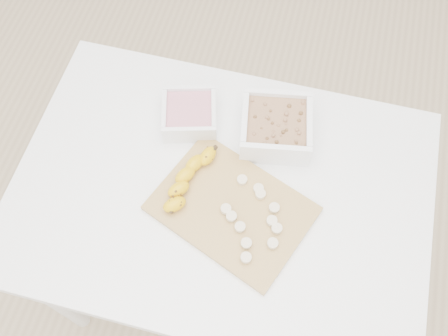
% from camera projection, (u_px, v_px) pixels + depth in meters
% --- Properties ---
extents(ground, '(3.50, 3.50, 0.00)m').
position_uv_depth(ground, '(222.00, 272.00, 1.87)').
color(ground, '#C6AD89').
rests_on(ground, ground).
extents(table, '(1.00, 0.70, 0.75)m').
position_uv_depth(table, '(221.00, 205.00, 1.28)').
color(table, white).
rests_on(table, ground).
extents(bowl_yogurt, '(0.16, 0.16, 0.06)m').
position_uv_depth(bowl_yogurt, '(190.00, 114.00, 1.26)').
color(bowl_yogurt, white).
rests_on(bowl_yogurt, table).
extents(bowl_granola, '(0.20, 0.20, 0.08)m').
position_uv_depth(bowl_granola, '(276.00, 127.00, 1.23)').
color(bowl_granola, white).
rests_on(bowl_granola, table).
extents(cutting_board, '(0.41, 0.36, 0.01)m').
position_uv_depth(cutting_board, '(232.00, 209.00, 1.17)').
color(cutting_board, '#A88343').
rests_on(cutting_board, table).
extents(banana, '(0.13, 0.19, 0.03)m').
position_uv_depth(banana, '(188.00, 180.00, 1.17)').
color(banana, '#E3AC0B').
rests_on(banana, cutting_board).
extents(banana_slices, '(0.15, 0.21, 0.02)m').
position_uv_depth(banana_slices, '(254.00, 218.00, 1.14)').
color(banana_slices, beige).
rests_on(banana_slices, cutting_board).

